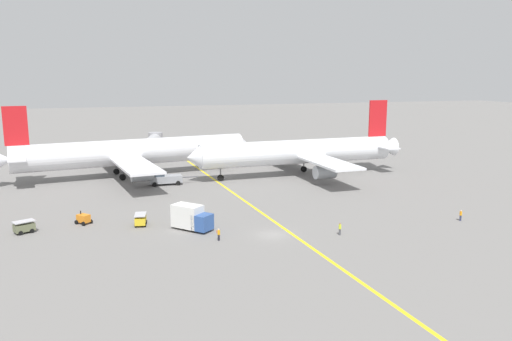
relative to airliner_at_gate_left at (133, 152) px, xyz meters
The scene contains 13 objects.
ground_plane 50.09m from the airliner_at_gate_left, 72.69° to the right, with size 600.00×600.00×0.00m, color slate.
taxiway_stripe 41.53m from the airliner_at_gate_left, 65.73° to the right, with size 0.50×120.00×0.01m, color yellow.
airliner_at_gate_left is the anchor object (origin of this frame).
airliner_being_pushed 35.84m from the airliner_at_gate_left, 16.77° to the right, with size 48.41×38.59×15.93m.
pushback_tug 12.61m from the airliner_at_gate_left, 64.45° to the right, with size 9.63×3.17×3.03m.
gse_catering_truck_tall 42.30m from the airliner_at_gate_left, 83.59° to the right, with size 5.64×5.98×3.50m.
gse_baggage_cart_trailing 40.54m from the airliner_at_gate_left, 115.79° to the right, with size 3.14×2.59×1.71m.
gse_baggage_cart_near_cluster 37.91m from the airliner_at_gate_left, 92.96° to the right, with size 2.01×2.95×1.71m.
gse_gpu_cart_small 35.89m from the airliner_at_gate_left, 106.00° to the right, with size 2.58×2.64×1.90m.
ground_crew_wing_walker_right 55.87m from the airliner_at_gate_left, 65.13° to the right, with size 0.36×0.36×1.72m.
ground_crew_marshaller_foreground 66.54m from the airliner_at_gate_left, 48.74° to the right, with size 0.45×0.37×1.65m.
ground_crew_ramp_agent_by_cones 48.46m from the airliner_at_gate_left, 81.43° to the right, with size 0.50×0.36×1.63m.
jet_bridge 24.43m from the airliner_at_gate_left, 73.59° to the left, with size 7.35×18.13×6.06m.
Camera 1 is at (-22.50, -61.97, 21.36)m, focal length 35.35 mm.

